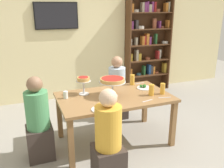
{
  "coord_description": "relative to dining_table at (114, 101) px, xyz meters",
  "views": [
    {
      "loc": [
        -1.22,
        -3.03,
        1.97
      ],
      "look_at": [
        0.0,
        0.1,
        0.89
      ],
      "focal_mm": 38.61,
      "sensor_mm": 36.0,
      "label": 1
    }
  ],
  "objects": [
    {
      "name": "salad_plate_far_diner",
      "position": [
        -0.35,
        -0.4,
        0.1
      ],
      "size": [
        0.24,
        0.24,
        0.07
      ],
      "color": "white",
      "rests_on": "dining_table"
    },
    {
      "name": "beer_glass_amber_short",
      "position": [
        0.47,
        0.38,
        0.17
      ],
      "size": [
        0.08,
        0.08,
        0.17
      ],
      "primitive_type": "cylinder",
      "color": "gold",
      "rests_on": "dining_table"
    },
    {
      "name": "cutlery_fork_far",
      "position": [
        0.61,
        0.39,
        0.09
      ],
      "size": [
        0.18,
        0.04,
        0.0
      ],
      "primitive_type": "cube",
      "rotation": [
        0.0,
        0.0,
        3.3
      ],
      "color": "silver",
      "rests_on": "dining_table"
    },
    {
      "name": "diner_near_left",
      "position": [
        -0.39,
        -0.8,
        -0.16
      ],
      "size": [
        0.34,
        0.34,
        1.15
      ],
      "rotation": [
        0.0,
        0.0,
        1.57
      ],
      "color": "#382D28",
      "rests_on": "ground_plane"
    },
    {
      "name": "television",
      "position": [
        -0.43,
        2.11,
        1.14
      ],
      "size": [
        0.88,
        0.05,
        0.54
      ],
      "color": "black"
    },
    {
      "name": "diner_head_west",
      "position": [
        -1.09,
        -0.02,
        -0.16
      ],
      "size": [
        0.34,
        0.34,
        1.15
      ],
      "color": "#382D28",
      "rests_on": "ground_plane"
    },
    {
      "name": "ground_plane",
      "position": [
        0.0,
        0.0,
        -0.65
      ],
      "size": [
        12.0,
        12.0,
        0.0
      ],
      "primitive_type": "plane",
      "color": "gray"
    },
    {
      "name": "dining_table",
      "position": [
        0.0,
        0.0,
        0.0
      ],
      "size": [
        1.62,
        0.96,
        0.74
      ],
      "color": "olive",
      "rests_on": "ground_plane"
    },
    {
      "name": "bookshelf",
      "position": [
        1.65,
        2.01,
        0.5
      ],
      "size": [
        1.1,
        0.3,
        2.21
      ],
      "color": "#4C2D19",
      "rests_on": "ground_plane"
    },
    {
      "name": "personal_pizza_stand",
      "position": [
        -0.4,
        0.23,
        0.29
      ],
      "size": [
        0.21,
        0.21,
        0.26
      ],
      "color": "silver",
      "rests_on": "dining_table"
    },
    {
      "name": "cutlery_knife_near",
      "position": [
        0.35,
        -0.35,
        0.09
      ],
      "size": [
        0.18,
        0.05,
        0.0
      ],
      "primitive_type": "cube",
      "rotation": [
        0.0,
        0.0,
        0.2
      ],
      "color": "silver",
      "rests_on": "dining_table"
    },
    {
      "name": "diner_far_right",
      "position": [
        0.36,
        0.78,
        -0.16
      ],
      "size": [
        0.34,
        0.34,
        1.15
      ],
      "rotation": [
        0.0,
        0.0,
        -1.57
      ],
      "color": "#382D28",
      "rests_on": "ground_plane"
    },
    {
      "name": "water_glass_clear_near",
      "position": [
        -0.68,
        0.16,
        0.14
      ],
      "size": [
        0.06,
        0.06,
        0.1
      ],
      "primitive_type": "cylinder",
      "color": "white",
      "rests_on": "dining_table"
    },
    {
      "name": "beer_glass_amber_spare",
      "position": [
        0.51,
        -0.17,
        0.17
      ],
      "size": [
        0.08,
        0.08,
        0.16
      ],
      "primitive_type": "cylinder",
      "color": "gold",
      "rests_on": "dining_table"
    },
    {
      "name": "beer_glass_amber_tall",
      "position": [
        0.69,
        -0.19,
        0.17
      ],
      "size": [
        0.07,
        0.07,
        0.16
      ],
      "primitive_type": "cylinder",
      "color": "gold",
      "rests_on": "dining_table"
    },
    {
      "name": "deep_dish_pizza_stand",
      "position": [
        -0.03,
        -0.0,
        0.32
      ],
      "size": [
        0.38,
        0.38,
        0.27
      ],
      "color": "silver",
      "rests_on": "dining_table"
    },
    {
      "name": "rear_partition",
      "position": [
        0.0,
        2.2,
        0.75
      ],
      "size": [
        8.0,
        0.12,
        2.8
      ],
      "primitive_type": "cube",
      "color": "beige",
      "rests_on": "ground_plane"
    },
    {
      "name": "cutlery_fork_near",
      "position": [
        0.63,
        -0.33,
        0.09
      ],
      "size": [
        0.18,
        0.06,
        0.0
      ],
      "primitive_type": "cube",
      "rotation": [
        0.0,
        0.0,
        -0.25
      ],
      "color": "silver",
      "rests_on": "dining_table"
    },
    {
      "name": "salad_plate_near_diner",
      "position": [
        0.56,
        0.14,
        0.1
      ],
      "size": [
        0.24,
        0.24,
        0.07
      ],
      "color": "white",
      "rests_on": "dining_table"
    }
  ]
}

